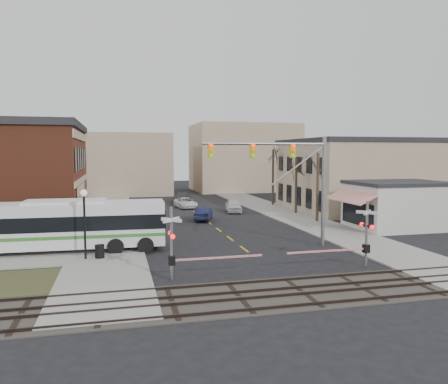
{
  "coord_description": "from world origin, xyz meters",
  "views": [
    {
      "loc": [
        -8.74,
        -27.41,
        6.86
      ],
      "look_at": [
        0.22,
        8.87,
        3.5
      ],
      "focal_mm": 35.0,
      "sensor_mm": 36.0,
      "label": 1
    }
  ],
  "objects_px": {
    "car_d": "(182,198)",
    "trash_bin": "(100,251)",
    "rr_crossing_east": "(360,235)",
    "transit_bus": "(66,225)",
    "car_b": "(204,214)",
    "pedestrian_near": "(131,238)",
    "pedestrian_far": "(110,228)",
    "traffic_signal_mast": "(291,169)",
    "car_a": "(233,206)",
    "car_c": "(185,203)",
    "rr_crossing_west": "(179,244)",
    "street_lamp": "(84,210)"
  },
  "relations": [
    {
      "from": "car_d",
      "to": "trash_bin",
      "type": "bearing_deg",
      "value": -93.77
    },
    {
      "from": "rr_crossing_east",
      "to": "trash_bin",
      "type": "bearing_deg",
      "value": 159.75
    },
    {
      "from": "transit_bus",
      "to": "car_b",
      "type": "xyz_separation_m",
      "value": [
        12.01,
        11.89,
        -1.25
      ]
    },
    {
      "from": "transit_bus",
      "to": "pedestrian_near",
      "type": "relative_size",
      "value": 8.81
    },
    {
      "from": "pedestrian_far",
      "to": "rr_crossing_east",
      "type": "bearing_deg",
      "value": -67.22
    },
    {
      "from": "transit_bus",
      "to": "traffic_signal_mast",
      "type": "bearing_deg",
      "value": -7.77
    },
    {
      "from": "pedestrian_near",
      "to": "transit_bus",
      "type": "bearing_deg",
      "value": 100.91
    },
    {
      "from": "transit_bus",
      "to": "car_a",
      "type": "relative_size",
      "value": 3.13
    },
    {
      "from": "transit_bus",
      "to": "pedestrian_near",
      "type": "xyz_separation_m",
      "value": [
        4.33,
        -0.64,
        -1.05
      ]
    },
    {
      "from": "car_d",
      "to": "pedestrian_near",
      "type": "distance_m",
      "value": 29.17
    },
    {
      "from": "car_c",
      "to": "pedestrian_near",
      "type": "xyz_separation_m",
      "value": [
        -7.42,
        -22.93,
        0.25
      ]
    },
    {
      "from": "car_b",
      "to": "car_c",
      "type": "bearing_deg",
      "value": -70.79
    },
    {
      "from": "pedestrian_far",
      "to": "transit_bus",
      "type": "bearing_deg",
      "value": -157.05
    },
    {
      "from": "car_a",
      "to": "car_b",
      "type": "distance_m",
      "value": 6.91
    },
    {
      "from": "car_c",
      "to": "pedestrian_far",
      "type": "distance_m",
      "value": 20.73
    },
    {
      "from": "trash_bin",
      "to": "pedestrian_near",
      "type": "bearing_deg",
      "value": 45.47
    },
    {
      "from": "transit_bus",
      "to": "rr_crossing_west",
      "type": "height_order",
      "value": "rr_crossing_west"
    },
    {
      "from": "car_a",
      "to": "car_c",
      "type": "bearing_deg",
      "value": 142.44
    },
    {
      "from": "transit_bus",
      "to": "car_b",
      "type": "bearing_deg",
      "value": 44.72
    },
    {
      "from": "street_lamp",
      "to": "car_a",
      "type": "xyz_separation_m",
      "value": [
        15.13,
        19.88,
        -2.55
      ]
    },
    {
      "from": "rr_crossing_west",
      "to": "car_d",
      "type": "distance_m",
      "value": 36.34
    },
    {
      "from": "car_d",
      "to": "transit_bus",
      "type": "bearing_deg",
      "value": -99.53
    },
    {
      "from": "car_b",
      "to": "pedestrian_near",
      "type": "relative_size",
      "value": 2.73
    },
    {
      "from": "street_lamp",
      "to": "car_d",
      "type": "xyz_separation_m",
      "value": [
        10.6,
        30.28,
        -2.54
      ]
    },
    {
      "from": "car_d",
      "to": "pedestrian_near",
      "type": "relative_size",
      "value": 3.34
    },
    {
      "from": "street_lamp",
      "to": "car_c",
      "type": "bearing_deg",
      "value": 67.62
    },
    {
      "from": "car_a",
      "to": "pedestrian_near",
      "type": "relative_size",
      "value": 2.81
    },
    {
      "from": "rr_crossing_west",
      "to": "car_a",
      "type": "xyz_separation_m",
      "value": [
        9.89,
        25.52,
        -1.24
      ]
    },
    {
      "from": "transit_bus",
      "to": "car_d",
      "type": "relative_size",
      "value": 2.64
    },
    {
      "from": "rr_crossing_east",
      "to": "car_b",
      "type": "distance_m",
      "value": 21.02
    },
    {
      "from": "street_lamp",
      "to": "car_d",
      "type": "distance_m",
      "value": 32.18
    },
    {
      "from": "rr_crossing_west",
      "to": "rr_crossing_east",
      "type": "relative_size",
      "value": 1.0
    },
    {
      "from": "traffic_signal_mast",
      "to": "car_c",
      "type": "bearing_deg",
      "value": 99.07
    },
    {
      "from": "rr_crossing_west",
      "to": "pedestrian_near",
      "type": "distance_m",
      "value": 8.21
    },
    {
      "from": "street_lamp",
      "to": "pedestrian_far",
      "type": "height_order",
      "value": "street_lamp"
    },
    {
      "from": "rr_crossing_west",
      "to": "trash_bin",
      "type": "bearing_deg",
      "value": 127.35
    },
    {
      "from": "transit_bus",
      "to": "traffic_signal_mast",
      "type": "height_order",
      "value": "traffic_signal_mast"
    },
    {
      "from": "rr_crossing_east",
      "to": "transit_bus",
      "type": "bearing_deg",
      "value": 154.61
    },
    {
      "from": "transit_bus",
      "to": "rr_crossing_east",
      "type": "height_order",
      "value": "rr_crossing_east"
    },
    {
      "from": "rr_crossing_east",
      "to": "pedestrian_far",
      "type": "bearing_deg",
      "value": 141.01
    },
    {
      "from": "transit_bus",
      "to": "pedestrian_near",
      "type": "distance_m",
      "value": 4.5
    },
    {
      "from": "car_b",
      "to": "pedestrian_near",
      "type": "distance_m",
      "value": 14.7
    },
    {
      "from": "car_c",
      "to": "street_lamp",
      "type": "bearing_deg",
      "value": -120.01
    },
    {
      "from": "street_lamp",
      "to": "pedestrian_near",
      "type": "distance_m",
      "value": 4.33
    },
    {
      "from": "car_a",
      "to": "car_c",
      "type": "xyz_separation_m",
      "value": [
        -4.81,
        5.2,
        -0.1
      ]
    },
    {
      "from": "car_d",
      "to": "traffic_signal_mast",
      "type": "bearing_deg",
      "value": -68.93
    },
    {
      "from": "rr_crossing_west",
      "to": "car_c",
      "type": "bearing_deg",
      "value": 80.6
    },
    {
      "from": "car_d",
      "to": "pedestrian_far",
      "type": "xyz_separation_m",
      "value": [
        -9.16,
        -23.93,
        0.22
      ]
    },
    {
      "from": "rr_crossing_west",
      "to": "car_c",
      "type": "relative_size",
      "value": 1.22
    },
    {
      "from": "rr_crossing_east",
      "to": "car_c",
      "type": "relative_size",
      "value": 1.22
    }
  ]
}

